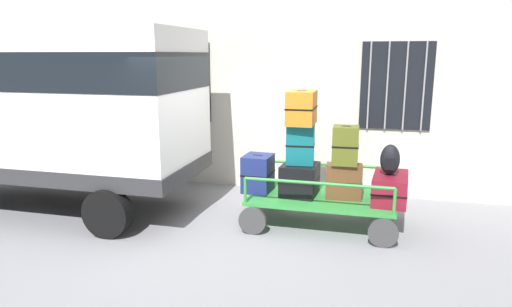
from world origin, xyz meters
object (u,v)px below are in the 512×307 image
suitcase_midright_bottom (390,188)px  suitcase_left_bottom (258,173)px  suitcase_center_bottom (344,181)px  luggage_cart (321,201)px  suitcase_center_middle (345,145)px  suitcase_midleft_top (302,108)px  van (51,102)px  suitcase_midleft_bottom (300,179)px  backpack (390,160)px  suitcase_midleft_middle (300,145)px

suitcase_midright_bottom → suitcase_left_bottom: bearing=179.4°
suitcase_center_bottom → luggage_cart: bearing=174.5°
suitcase_center_middle → suitcase_left_bottom: bearing=177.4°
suitcase_midleft_top → suitcase_center_middle: suitcase_midleft_top is taller
suitcase_midleft_top → suitcase_midright_bottom: bearing=-1.3°
van → suitcase_left_bottom: bearing=4.8°
suitcase_midleft_bottom → suitcase_midright_bottom: size_ratio=0.72×
suitcase_center_bottom → suitcase_center_middle: (-0.00, -0.00, 0.54)m
suitcase_midleft_top → backpack: bearing=-2.9°
suitcase_left_bottom → van: bearing=-175.2°
suitcase_left_bottom → backpack: bearing=-1.6°
luggage_cart → suitcase_midright_bottom: 1.02m
suitcase_midleft_top → suitcase_center_middle: size_ratio=1.11×
suitcase_midleft_middle → suitcase_center_middle: size_ratio=1.07×
suitcase_midleft_top → backpack: 1.46m
suitcase_midleft_middle → suitcase_midright_bottom: size_ratio=0.68×
van → luggage_cart: 4.60m
suitcase_midleft_top → luggage_cart: bearing=-6.7°
suitcase_midleft_middle → van: bearing=-176.4°
suitcase_left_bottom → suitcase_midleft_middle: bearing=-2.7°
suitcase_center_bottom → suitcase_midleft_bottom: bearing=176.7°
van → suitcase_left_bottom: van is taller
backpack → van: bearing=-177.5°
suitcase_midleft_top → backpack: (1.29, -0.07, -0.70)m
suitcase_midleft_middle → suitcase_center_middle: bearing=-2.5°
suitcase_midleft_middle → suitcase_left_bottom: bearing=177.3°
suitcase_left_bottom → suitcase_midleft_middle: 0.82m
suitcase_midleft_middle → suitcase_center_bottom: suitcase_midleft_middle is taller
suitcase_center_bottom → suitcase_midright_bottom: size_ratio=0.62×
suitcase_midleft_bottom → suitcase_midleft_top: bearing=90.0°
suitcase_midleft_bottom → suitcase_center_middle: 0.87m
luggage_cart → suitcase_midleft_top: (-0.33, 0.04, 1.40)m
suitcase_midright_bottom → backpack: backpack is taller
suitcase_center_bottom → backpack: (0.63, 0.00, 0.36)m
van → suitcase_center_bottom: 4.83m
van → suitcase_midleft_bottom: size_ratio=7.50×
suitcase_center_bottom → backpack: 0.72m
suitcase_midright_bottom → backpack: size_ratio=2.00×
van → backpack: van is taller
suitcase_midright_bottom → suitcase_center_middle: bearing=-176.5°
luggage_cart → suitcase_midleft_bottom: 0.45m
van → suitcase_midright_bottom: bearing=2.8°
suitcase_midright_bottom → luggage_cart: bearing=-179.5°
suitcase_midleft_top → suitcase_left_bottom: bearing=-179.1°
suitcase_left_bottom → luggage_cart: bearing=-1.6°
suitcase_center_bottom → suitcase_center_middle: 0.54m
van → suitcase_center_middle: size_ratio=8.54×
van → suitcase_midright_bottom: van is taller
suitcase_center_middle → suitcase_midleft_middle: bearing=177.5°
luggage_cart → suitcase_left_bottom: (-0.99, 0.03, 0.36)m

